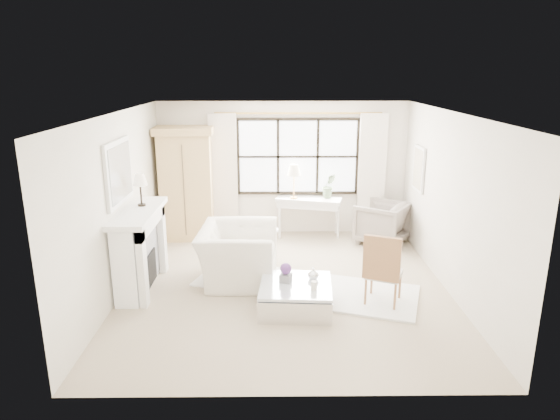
# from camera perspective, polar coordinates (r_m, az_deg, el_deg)

# --- Properties ---
(floor) EXTENTS (5.50, 5.50, 0.00)m
(floor) POSITION_cam_1_polar(r_m,az_deg,el_deg) (7.97, 0.64, -8.71)
(floor) COLOR tan
(floor) RESTS_ON ground
(ceiling) EXTENTS (5.50, 5.50, 0.00)m
(ceiling) POSITION_cam_1_polar(r_m,az_deg,el_deg) (7.27, 0.71, 11.03)
(ceiling) COLOR white
(ceiling) RESTS_ON ground
(wall_back) EXTENTS (5.00, 0.00, 5.00)m
(wall_back) POSITION_cam_1_polar(r_m,az_deg,el_deg) (10.19, 0.34, 4.75)
(wall_back) COLOR white
(wall_back) RESTS_ON ground
(wall_front) EXTENTS (5.00, 0.00, 5.00)m
(wall_front) POSITION_cam_1_polar(r_m,az_deg,el_deg) (4.91, 1.38, -7.71)
(wall_front) COLOR silver
(wall_front) RESTS_ON ground
(wall_left) EXTENTS (0.00, 5.50, 5.50)m
(wall_left) POSITION_cam_1_polar(r_m,az_deg,el_deg) (7.86, -17.87, 0.62)
(wall_left) COLOR beige
(wall_left) RESTS_ON ground
(wall_right) EXTENTS (0.00, 5.50, 5.50)m
(wall_right) POSITION_cam_1_polar(r_m,az_deg,el_deg) (7.96, 18.97, 0.72)
(wall_right) COLOR beige
(wall_right) RESTS_ON ground
(window_pane) EXTENTS (2.40, 0.02, 1.50)m
(window_pane) POSITION_cam_1_polar(r_m,az_deg,el_deg) (10.13, 2.05, 6.12)
(window_pane) COLOR white
(window_pane) RESTS_ON wall_back
(window_frame) EXTENTS (2.50, 0.04, 1.50)m
(window_frame) POSITION_cam_1_polar(r_m,az_deg,el_deg) (10.12, 2.05, 6.11)
(window_frame) COLOR black
(window_frame) RESTS_ON wall_back
(curtain_rod) EXTENTS (3.30, 0.04, 0.04)m
(curtain_rod) POSITION_cam_1_polar(r_m,az_deg,el_deg) (9.96, 2.11, 11.00)
(curtain_rod) COLOR #A57F39
(curtain_rod) RESTS_ON wall_back
(curtain_left) EXTENTS (0.55, 0.10, 2.47)m
(curtain_left) POSITION_cam_1_polar(r_m,az_deg,el_deg) (10.16, -6.45, 3.96)
(curtain_left) COLOR silver
(curtain_left) RESTS_ON ground
(curtain_right) EXTENTS (0.55, 0.10, 2.47)m
(curtain_right) POSITION_cam_1_polar(r_m,az_deg,el_deg) (10.30, 10.43, 3.96)
(curtain_right) COLOR white
(curtain_right) RESTS_ON ground
(fireplace) EXTENTS (0.58, 1.66, 1.26)m
(fireplace) POSITION_cam_1_polar(r_m,az_deg,el_deg) (8.00, -15.90, -4.22)
(fireplace) COLOR white
(fireplace) RESTS_ON ground
(mirror_frame) EXTENTS (0.05, 1.15, 0.95)m
(mirror_frame) POSITION_cam_1_polar(r_m,az_deg,el_deg) (7.74, -17.96, 4.13)
(mirror_frame) COLOR silver
(mirror_frame) RESTS_ON wall_left
(mirror_glass) EXTENTS (0.02, 1.00, 0.80)m
(mirror_glass) POSITION_cam_1_polar(r_m,az_deg,el_deg) (7.73, -17.75, 4.13)
(mirror_glass) COLOR silver
(mirror_glass) RESTS_ON wall_left
(art_frame) EXTENTS (0.04, 0.62, 0.82)m
(art_frame) POSITION_cam_1_polar(r_m,az_deg,el_deg) (9.49, 15.58, 4.57)
(art_frame) COLOR silver
(art_frame) RESTS_ON wall_right
(art_canvas) EXTENTS (0.01, 0.52, 0.72)m
(art_canvas) POSITION_cam_1_polar(r_m,az_deg,el_deg) (9.48, 15.46, 4.58)
(art_canvas) COLOR #B7AA8E
(art_canvas) RESTS_ON wall_right
(mantel_lamp) EXTENTS (0.22, 0.22, 0.51)m
(mantel_lamp) POSITION_cam_1_polar(r_m,az_deg,el_deg) (7.94, -15.72, 3.21)
(mantel_lamp) COLOR black
(mantel_lamp) RESTS_ON fireplace
(armoire) EXTENTS (1.15, 0.75, 2.24)m
(armoire) POSITION_cam_1_polar(r_m,az_deg,el_deg) (10.02, -10.65, 3.07)
(armoire) COLOR tan
(armoire) RESTS_ON floor
(console_table) EXTENTS (1.37, 0.75, 0.80)m
(console_table) POSITION_cam_1_polar(r_m,az_deg,el_deg) (10.17, 3.27, -0.81)
(console_table) COLOR silver
(console_table) RESTS_ON floor
(console_lamp) EXTENTS (0.28, 0.28, 0.69)m
(console_lamp) POSITION_cam_1_polar(r_m,az_deg,el_deg) (9.91, 1.62, 4.47)
(console_lamp) COLOR #B6813F
(console_lamp) RESTS_ON console_table
(orchid_plant) EXTENTS (0.29, 0.25, 0.50)m
(orchid_plant) POSITION_cam_1_polar(r_m,az_deg,el_deg) (10.05, 5.61, 2.76)
(orchid_plant) COLOR #576F4A
(orchid_plant) RESTS_ON console_table
(side_table) EXTENTS (0.40, 0.40, 0.51)m
(side_table) POSITION_cam_1_polar(r_m,az_deg,el_deg) (9.11, -1.43, -3.25)
(side_table) COLOR white
(side_table) RESTS_ON floor
(rug_left) EXTENTS (1.86, 1.57, 0.03)m
(rug_left) POSITION_cam_1_polar(r_m,az_deg,el_deg) (8.25, -3.55, -7.75)
(rug_left) COLOR white
(rug_left) RESTS_ON floor
(rug_right) EXTENTS (1.99, 1.73, 0.03)m
(rug_right) POSITION_cam_1_polar(r_m,az_deg,el_deg) (7.71, 9.15, -9.65)
(rug_right) COLOR white
(rug_right) RESTS_ON floor
(club_armchair) EXTENTS (1.25, 1.42, 0.88)m
(club_armchair) POSITION_cam_1_polar(r_m,az_deg,el_deg) (8.06, -4.84, -5.06)
(club_armchair) COLOR white
(club_armchair) RESTS_ON floor
(wingback_chair) EXTENTS (1.23, 1.23, 0.82)m
(wingback_chair) POSITION_cam_1_polar(r_m,az_deg,el_deg) (9.95, 11.53, -1.43)
(wingback_chair) COLOR gray
(wingback_chair) RESTS_ON floor
(french_chair) EXTENTS (0.63, 0.63, 1.08)m
(french_chair) POSITION_cam_1_polar(r_m,az_deg,el_deg) (7.43, 11.67, -8.30)
(french_chair) COLOR #A06D43
(french_chair) RESTS_ON floor
(coffee_table) EXTENTS (1.06, 1.06, 0.38)m
(coffee_table) POSITION_cam_1_polar(r_m,az_deg,el_deg) (7.21, 1.81, -9.88)
(coffee_table) COLOR silver
(coffee_table) RESTS_ON floor
(planter_box) EXTENTS (0.19, 0.19, 0.12)m
(planter_box) POSITION_cam_1_polar(r_m,az_deg,el_deg) (7.17, 0.66, -7.76)
(planter_box) COLOR slate
(planter_box) RESTS_ON coffee_table
(planter_flowers) EXTENTS (0.16, 0.16, 0.16)m
(planter_flowers) POSITION_cam_1_polar(r_m,az_deg,el_deg) (7.12, 0.66, -6.72)
(planter_flowers) COLOR #592E74
(planter_flowers) RESTS_ON planter_box
(pillar_candle) EXTENTS (0.09, 0.09, 0.12)m
(pillar_candle) POSITION_cam_1_polar(r_m,az_deg,el_deg) (6.95, 3.90, -8.60)
(pillar_candle) COLOR #EDE6CF
(pillar_candle) RESTS_ON coffee_table
(coffee_vase) EXTENTS (0.17, 0.17, 0.17)m
(coffee_vase) POSITION_cam_1_polar(r_m,az_deg,el_deg) (7.26, 3.83, -7.27)
(coffee_vase) COLOR silver
(coffee_vase) RESTS_ON coffee_table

